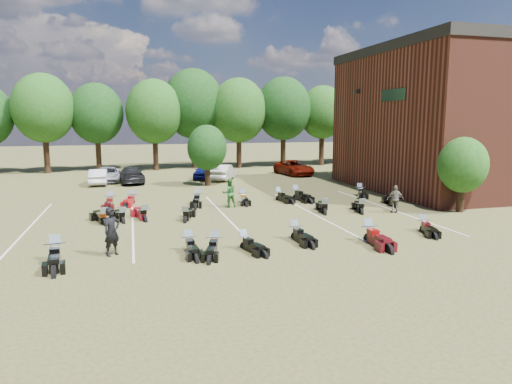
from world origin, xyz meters
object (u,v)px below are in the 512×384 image
object	(u,v)px
person_green	(229,193)
motorcycle_3	(244,249)
car_4	(205,171)
person_black	(112,232)
motorcycle_7	(145,221)
motorcycle_14	(111,207)
motorcycle_0	(56,261)
person_grey	(395,199)

from	to	relation	value
person_green	motorcycle_3	bearing A→B (deg)	75.99
car_4	person_black	size ratio (longest dim) A/B	2.06
motorcycle_7	motorcycle_14	xyz separation A→B (m)	(-1.88, 4.81, 0.00)
person_black	motorcycle_14	xyz separation A→B (m)	(-0.48, 10.76, -0.97)
person_black	motorcycle_0	size ratio (longest dim) A/B	0.77
person_green	motorcycle_3	xyz separation A→B (m)	(-1.29, -9.14, -0.89)
motorcycle_14	motorcycle_0	bearing A→B (deg)	-93.92
car_4	motorcycle_0	distance (m)	24.77
motorcycle_14	person_green	bearing A→B (deg)	-12.34
motorcycle_14	person_grey	bearing A→B (deg)	-17.34
person_grey	motorcycle_7	size ratio (longest dim) A/B	0.68
person_black	motorcycle_7	xyz separation A→B (m)	(1.40, 5.95, -0.97)
motorcycle_7	person_green	bearing A→B (deg)	-165.96
motorcycle_3	motorcycle_7	size ratio (longest dim) A/B	0.85
person_grey	motorcycle_0	bearing A→B (deg)	36.84
car_4	motorcycle_14	distance (m)	14.29
person_grey	motorcycle_14	size ratio (longest dim) A/B	0.68
car_4	person_black	world-z (taller)	person_black
motorcycle_0	motorcycle_14	bearing A→B (deg)	75.70
person_green	motorcycle_3	size ratio (longest dim) A/B	0.88
car_4	motorcycle_14	size ratio (longest dim) A/B	1.67
motorcycle_3	car_4	bearing A→B (deg)	67.65
person_black	person_green	xyz separation A→B (m)	(6.56, 8.65, -0.08)
person_green	person_grey	xyz separation A→B (m)	(8.89, -4.23, -0.08)
person_grey	motorcycle_7	bearing A→B (deg)	15.88
motorcycle_3	motorcycle_14	world-z (taller)	motorcycle_14
motorcycle_3	motorcycle_14	xyz separation A→B (m)	(-5.75, 11.25, 0.00)
person_black	motorcycle_0	world-z (taller)	person_black
person_black	motorcycle_3	distance (m)	5.38
motorcycle_0	person_green	bearing A→B (deg)	39.63
motorcycle_0	motorcycle_14	distance (m)	11.06
person_green	person_grey	world-z (taller)	person_green
motorcycle_0	motorcycle_7	world-z (taller)	motorcycle_0
motorcycle_7	car_4	bearing A→B (deg)	-122.85
person_black	motorcycle_7	distance (m)	6.19
person_green	person_grey	size ratio (longest dim) A/B	1.10
person_black	motorcycle_7	size ratio (longest dim) A/B	0.82
person_grey	motorcycle_7	world-z (taller)	person_grey
person_green	motorcycle_7	bearing A→B (deg)	21.61
car_4	person_black	xyz separation A→B (m)	(-7.29, -22.73, 0.29)
person_black	motorcycle_14	size ratio (longest dim) A/B	0.81
car_4	motorcycle_14	bearing A→B (deg)	-102.03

